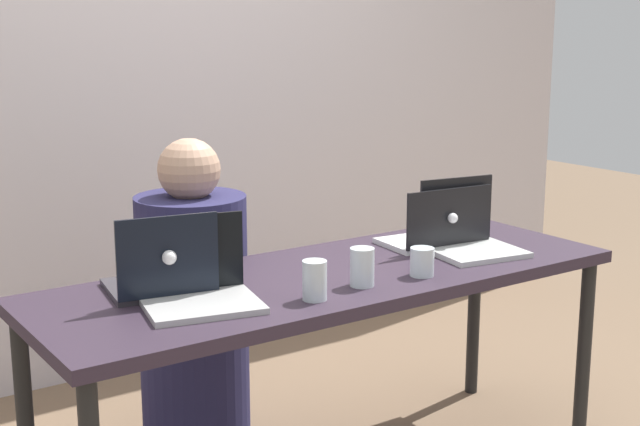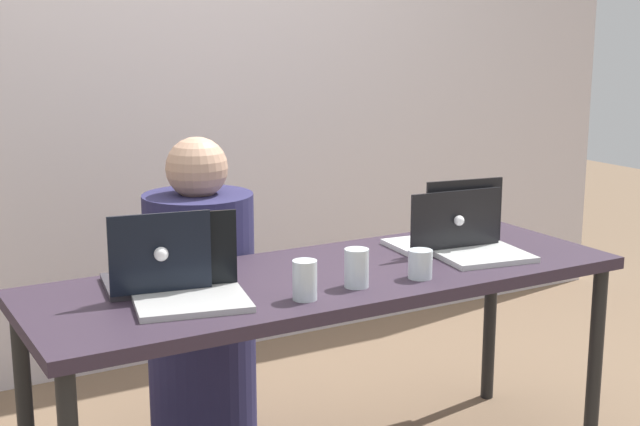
{
  "view_description": "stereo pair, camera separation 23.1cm",
  "coord_description": "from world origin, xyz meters",
  "px_view_note": "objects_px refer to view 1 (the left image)",
  "views": [
    {
      "loc": [
        -1.56,
        -2.21,
        1.5
      ],
      "look_at": [
        0.0,
        0.07,
        0.9
      ],
      "focal_mm": 50.0,
      "sensor_mm": 36.0,
      "label": 1
    },
    {
      "loc": [
        -1.36,
        -2.33,
        1.5
      ],
      "look_at": [
        0.0,
        0.07,
        0.9
      ],
      "focal_mm": 50.0,
      "sensor_mm": 36.0,
      "label": 2
    }
  ],
  "objects_px": {
    "laptop_front_right": "(469,236)",
    "water_glass_center": "(362,270)",
    "laptop_back_right": "(437,233)",
    "water_glass_right": "(422,264)",
    "person_at_center": "(194,312)",
    "laptop_back_left": "(161,276)",
    "laptop_front_left": "(198,286)",
    "water_glass_left": "(315,283)"
  },
  "relations": [
    {
      "from": "laptop_front_right",
      "to": "water_glass_center",
      "type": "distance_m",
      "value": 0.56
    },
    {
      "from": "laptop_back_right",
      "to": "water_glass_center",
      "type": "bearing_deg",
      "value": 30.36
    },
    {
      "from": "water_glass_right",
      "to": "laptop_back_right",
      "type": "bearing_deg",
      "value": 41.35
    },
    {
      "from": "person_at_center",
      "to": "laptop_back_left",
      "type": "height_order",
      "value": "person_at_center"
    },
    {
      "from": "water_glass_right",
      "to": "water_glass_center",
      "type": "bearing_deg",
      "value": 175.05
    },
    {
      "from": "laptop_back_left",
      "to": "water_glass_right",
      "type": "distance_m",
      "value": 0.8
    },
    {
      "from": "laptop_back_left",
      "to": "water_glass_center",
      "type": "relative_size",
      "value": 2.84
    },
    {
      "from": "laptop_front_left",
      "to": "person_at_center",
      "type": "bearing_deg",
      "value": 77.63
    },
    {
      "from": "laptop_back_right",
      "to": "water_glass_center",
      "type": "relative_size",
      "value": 3.17
    },
    {
      "from": "laptop_back_right",
      "to": "laptop_front_right",
      "type": "distance_m",
      "value": 0.12
    },
    {
      "from": "laptop_back_right",
      "to": "laptop_front_left",
      "type": "bearing_deg",
      "value": 12.07
    },
    {
      "from": "laptop_front_right",
      "to": "water_glass_left",
      "type": "bearing_deg",
      "value": -159.74
    },
    {
      "from": "laptop_front_right",
      "to": "laptop_back_left",
      "type": "xyz_separation_m",
      "value": [
        -1.08,
        0.15,
        0.0
      ]
    },
    {
      "from": "laptop_back_left",
      "to": "water_glass_left",
      "type": "relative_size",
      "value": 2.88
    },
    {
      "from": "water_glass_left",
      "to": "water_glass_center",
      "type": "bearing_deg",
      "value": 9.46
    },
    {
      "from": "laptop_front_right",
      "to": "water_glass_right",
      "type": "bearing_deg",
      "value": -148.57
    },
    {
      "from": "water_glass_right",
      "to": "water_glass_left",
      "type": "height_order",
      "value": "water_glass_left"
    },
    {
      "from": "water_glass_left",
      "to": "laptop_back_right",
      "type": "bearing_deg",
      "value": 20.95
    },
    {
      "from": "person_at_center",
      "to": "water_glass_left",
      "type": "bearing_deg",
      "value": 86.17
    },
    {
      "from": "person_at_center",
      "to": "water_glass_right",
      "type": "height_order",
      "value": "person_at_center"
    },
    {
      "from": "water_glass_center",
      "to": "laptop_front_right",
      "type": "bearing_deg",
      "value": 12.18
    },
    {
      "from": "person_at_center",
      "to": "laptop_front_right",
      "type": "distance_m",
      "value": 1.0
    },
    {
      "from": "laptop_back_right",
      "to": "laptop_front_right",
      "type": "xyz_separation_m",
      "value": [
        0.04,
        -0.12,
        0.01
      ]
    },
    {
      "from": "person_at_center",
      "to": "laptop_back_left",
      "type": "bearing_deg",
      "value": 47.83
    },
    {
      "from": "laptop_front_left",
      "to": "water_glass_center",
      "type": "relative_size",
      "value": 3.08
    },
    {
      "from": "laptop_back_right",
      "to": "water_glass_right",
      "type": "bearing_deg",
      "value": 46.79
    },
    {
      "from": "laptop_front_right",
      "to": "water_glass_left",
      "type": "xyz_separation_m",
      "value": [
        -0.74,
        -0.15,
        -0.0
      ]
    },
    {
      "from": "water_glass_left",
      "to": "laptop_front_left",
      "type": "bearing_deg",
      "value": 152.13
    },
    {
      "from": "laptop_back_right",
      "to": "water_glass_right",
      "type": "relative_size",
      "value": 4.13
    },
    {
      "from": "laptop_front_right",
      "to": "water_glass_center",
      "type": "xyz_separation_m",
      "value": [
        -0.55,
        -0.12,
        -0.0
      ]
    },
    {
      "from": "water_glass_right",
      "to": "water_glass_left",
      "type": "relative_size",
      "value": 0.78
    },
    {
      "from": "laptop_front_right",
      "to": "laptop_front_left",
      "type": "bearing_deg",
      "value": -171.39
    },
    {
      "from": "laptop_front_right",
      "to": "laptop_front_left",
      "type": "xyz_separation_m",
      "value": [
        -1.03,
        0.0,
        -0.0
      ]
    },
    {
      "from": "laptop_back_left",
      "to": "laptop_front_right",
      "type": "bearing_deg",
      "value": -178.09
    },
    {
      "from": "person_at_center",
      "to": "water_glass_center",
      "type": "bearing_deg",
      "value": 101.8
    },
    {
      "from": "person_at_center",
      "to": "water_glass_center",
      "type": "relative_size",
      "value": 9.57
    },
    {
      "from": "laptop_front_right",
      "to": "water_glass_right",
      "type": "relative_size",
      "value": 3.67
    },
    {
      "from": "person_at_center",
      "to": "water_glass_center",
      "type": "distance_m",
      "value": 0.77
    },
    {
      "from": "laptop_front_left",
      "to": "water_glass_right",
      "type": "distance_m",
      "value": 0.72
    },
    {
      "from": "laptop_back_right",
      "to": "laptop_front_right",
      "type": "relative_size",
      "value": 1.13
    },
    {
      "from": "person_at_center",
      "to": "laptop_front_left",
      "type": "distance_m",
      "value": 0.68
    },
    {
      "from": "laptop_front_left",
      "to": "water_glass_right",
      "type": "relative_size",
      "value": 4.01
    }
  ]
}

